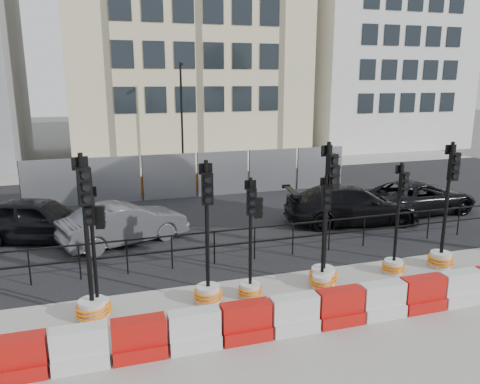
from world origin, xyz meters
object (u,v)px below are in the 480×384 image
object	(u,v)px
traffic_signal_h	(443,242)
car_c	(352,205)
traffic_signal_d	(251,270)
car_a	(39,220)
traffic_signal_a	(91,287)

from	to	relation	value
traffic_signal_h	car_c	bearing A→B (deg)	96.89
traffic_signal_d	car_a	world-z (taller)	traffic_signal_d
traffic_signal_a	traffic_signal_d	bearing A→B (deg)	-18.65
traffic_signal_d	car_c	xyz separation A→B (m)	(5.40, 4.56, 0.00)
car_a	car_c	distance (m)	10.69
traffic_signal_d	car_c	world-z (taller)	traffic_signal_d
traffic_signal_a	car_a	world-z (taller)	traffic_signal_a
traffic_signal_d	car_a	xyz separation A→B (m)	(-5.21, 5.84, 0.02)
traffic_signal_a	car_a	xyz separation A→B (m)	(-1.59, 5.81, -0.03)
traffic_signal_h	car_a	xyz separation A→B (m)	(-10.89, 5.65, 0.00)
traffic_signal_d	traffic_signal_h	size ratio (longest dim) A/B	0.84
traffic_signal_d	traffic_signal_h	bearing A→B (deg)	9.64
car_a	car_c	size ratio (longest dim) A/B	0.90
traffic_signal_a	traffic_signal_d	xyz separation A→B (m)	(3.63, -0.04, -0.06)
car_c	traffic_signal_a	bearing A→B (deg)	126.02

